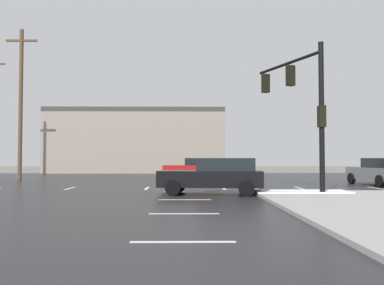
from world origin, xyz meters
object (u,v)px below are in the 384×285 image
object	(u,v)px
sedan_red	(195,168)
sedan_black	(215,175)
traffic_signal_mast	(302,97)
utility_pole_far	(21,102)
sedan_grey	(381,171)

from	to	relation	value
sedan_red	sedan_black	bearing A→B (deg)	95.32
traffic_signal_mast	utility_pole_far	xyz separation A→B (m)	(-16.94, 11.15, 1.28)
sedan_grey	sedan_black	xyz separation A→B (m)	(-10.01, -5.78, 0.00)
traffic_signal_mast	sedan_grey	bearing A→B (deg)	-68.61
sedan_grey	sedan_red	distance (m)	13.44
sedan_black	utility_pole_far	size ratio (longest dim) A/B	0.43
sedan_black	utility_pole_far	distance (m)	17.94
traffic_signal_mast	sedan_grey	world-z (taller)	traffic_signal_mast
traffic_signal_mast	sedan_red	distance (m)	14.92
sedan_grey	traffic_signal_mast	bearing A→B (deg)	125.67
traffic_signal_mast	sedan_grey	xyz separation A→B (m)	(6.06, 5.50, -3.48)
sedan_red	utility_pole_far	size ratio (longest dim) A/B	0.43
traffic_signal_mast	utility_pole_far	size ratio (longest dim) A/B	0.59
traffic_signal_mast	sedan_red	xyz separation A→B (m)	(-4.52, 13.79, -3.48)
sedan_black	sedan_red	world-z (taller)	same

